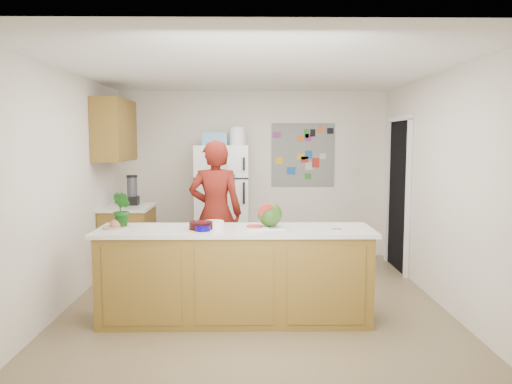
{
  "coord_description": "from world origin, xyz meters",
  "views": [
    {
      "loc": [
        -0.06,
        -5.28,
        1.78
      ],
      "look_at": [
        0.01,
        0.2,
        1.2
      ],
      "focal_mm": 35.0,
      "sensor_mm": 36.0,
      "label": 1
    }
  ],
  "objects_px": {
    "person": "(216,213)",
    "cherry_bowl": "(201,225)",
    "refrigerator": "(222,204)",
    "watermelon": "(270,214)"
  },
  "relations": [
    {
      "from": "person",
      "to": "watermelon",
      "type": "bearing_deg",
      "value": 120.31
    },
    {
      "from": "refrigerator",
      "to": "cherry_bowl",
      "type": "bearing_deg",
      "value": -91.85
    },
    {
      "from": "person",
      "to": "cherry_bowl",
      "type": "relative_size",
      "value": 7.82
    },
    {
      "from": "watermelon",
      "to": "refrigerator",
      "type": "bearing_deg",
      "value": 104.15
    },
    {
      "from": "refrigerator",
      "to": "person",
      "type": "relative_size",
      "value": 0.96
    },
    {
      "from": "person",
      "to": "watermelon",
      "type": "relative_size",
      "value": 7.44
    },
    {
      "from": "refrigerator",
      "to": "person",
      "type": "height_order",
      "value": "person"
    },
    {
      "from": "cherry_bowl",
      "to": "person",
      "type": "bearing_deg",
      "value": 87.38
    },
    {
      "from": "person",
      "to": "cherry_bowl",
      "type": "height_order",
      "value": "person"
    },
    {
      "from": "person",
      "to": "watermelon",
      "type": "distance_m",
      "value": 1.34
    }
  ]
}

